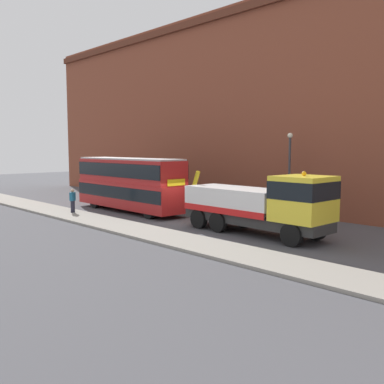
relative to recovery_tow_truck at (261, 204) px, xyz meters
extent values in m
plane|color=#4C4C51|center=(-5.98, -0.15, -1.76)|extent=(120.00, 120.00, 0.00)
cube|color=gray|center=(-5.98, -4.35, -1.68)|extent=(60.00, 2.80, 0.15)
cube|color=brown|center=(-5.98, 7.93, 6.24)|extent=(60.00, 1.20, 16.00)
cube|color=brown|center=(-5.98, 7.18, 13.64)|extent=(60.00, 0.30, 0.60)
cube|color=#2D2D2D|center=(-0.48, 0.01, -0.90)|extent=(9.03, 2.32, 0.55)
cube|color=yellow|center=(2.72, -0.03, 0.52)|extent=(2.63, 2.63, 2.30)
cube|color=black|center=(2.72, -0.03, 0.97)|extent=(2.66, 2.66, 0.90)
cube|color=silver|center=(-1.78, 0.02, 0.07)|extent=(6.13, 2.67, 1.40)
cube|color=red|center=(-1.78, 0.02, -0.45)|extent=(6.13, 2.73, 0.36)
cylinder|color=#B79914|center=(-5.49, 0.07, 0.37)|extent=(1.24, 0.30, 2.52)
sphere|color=orange|center=(2.72, -0.03, 1.79)|extent=(0.24, 0.24, 0.24)
cylinder|color=black|center=(2.83, 1.08, -1.18)|extent=(1.16, 0.35, 1.16)
cylinder|color=black|center=(2.80, -1.14, -1.18)|extent=(1.16, 0.35, 1.16)
cylinder|color=black|center=(-2.17, 1.14, -1.18)|extent=(1.16, 0.35, 1.16)
cylinder|color=black|center=(-2.19, -1.08, -1.18)|extent=(1.16, 0.35, 1.16)
cylinder|color=black|center=(-3.77, 1.16, -1.18)|extent=(1.16, 0.35, 1.16)
cylinder|color=black|center=(-3.79, -1.06, -1.18)|extent=(1.16, 0.35, 1.16)
cube|color=#AD1E1E|center=(-12.49, 0.01, -0.47)|extent=(11.03, 2.63, 1.90)
cube|color=#AD1E1E|center=(-12.49, 0.01, 1.33)|extent=(10.81, 2.53, 1.70)
cube|color=black|center=(-12.49, 0.01, -0.22)|extent=(10.92, 2.68, 0.90)
cube|color=black|center=(-12.49, 0.01, 1.43)|extent=(10.70, 2.68, 1.00)
cube|color=#B2B2B2|center=(-12.49, 0.01, 2.24)|extent=(10.59, 2.43, 0.12)
cube|color=yellow|center=(-6.97, -0.06, 0.78)|extent=(0.08, 1.50, 0.44)
cylinder|color=black|center=(-8.57, 1.04, -1.24)|extent=(1.04, 0.31, 1.04)
cylinder|color=black|center=(-8.60, -1.12, -1.24)|extent=(1.04, 0.31, 1.04)
cylinder|color=black|center=(-15.77, 1.13, -1.24)|extent=(1.04, 0.31, 1.04)
cylinder|color=black|center=(-15.80, -1.03, -1.24)|extent=(1.04, 0.31, 1.04)
cylinder|color=#232333|center=(-14.01, -3.91, -1.18)|extent=(0.40, 0.40, 0.85)
cube|color=#1E6084|center=(-14.01, -3.91, -0.45)|extent=(0.41, 0.47, 0.62)
sphere|color=tan|center=(-14.01, -3.91, -0.02)|extent=(0.24, 0.24, 0.24)
cylinder|color=#38383D|center=(-2.03, 5.73, 0.99)|extent=(0.16, 0.16, 5.50)
sphere|color=#EAE5C6|center=(-2.03, 5.73, 3.89)|extent=(0.36, 0.36, 0.36)
camera|label=1|loc=(14.66, -19.06, 3.10)|focal=40.60mm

